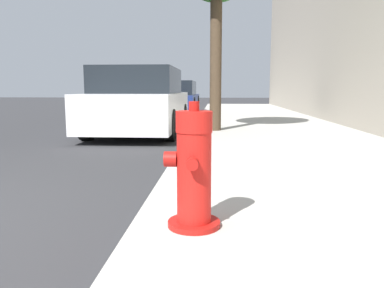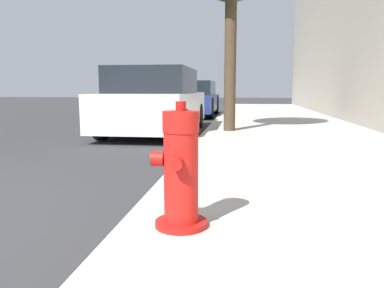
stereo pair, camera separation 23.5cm
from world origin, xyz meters
The scene contains 3 objects.
fire_hydrant centered at (2.59, 0.32, 0.47)m, with size 0.35×0.35×0.79m.
parked_car_near centered at (1.05, 6.21, 0.68)m, with size 1.79×4.08×1.43m.
parked_car_mid centered at (1.13, 11.58, 0.62)m, with size 1.76×4.17×1.25m.
Camera 1 is at (2.74, -1.96, 0.98)m, focal length 35.00 mm.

